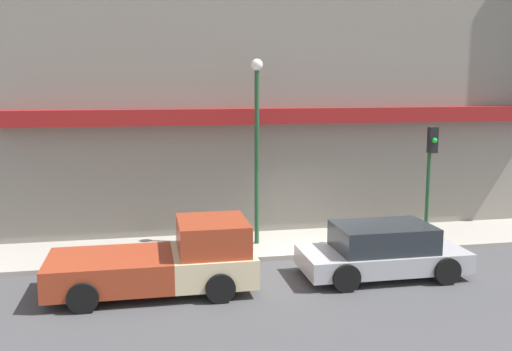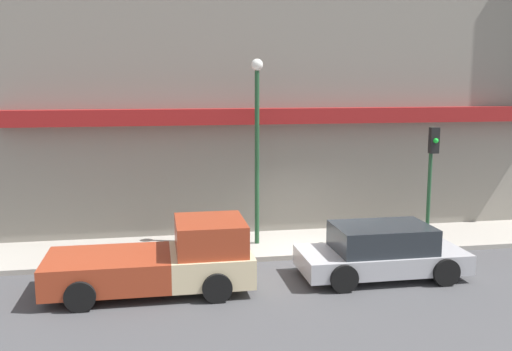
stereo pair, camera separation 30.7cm
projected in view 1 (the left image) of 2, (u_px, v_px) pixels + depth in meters
The scene contains 8 objects.
ground_plane at pixel (312, 259), 16.74m from camera, with size 80.00×80.00×0.00m, color #424244.
sidewalk at pixel (300, 243), 18.10m from camera, with size 36.00×2.85×0.15m.
building at pixel (280, 66), 20.02m from camera, with size 19.80×3.80×11.80m.
pickup_truck at pixel (167, 261), 14.07m from camera, with size 5.00×2.31×1.74m.
parked_car at pixel (383, 251), 15.16m from camera, with size 4.36×2.11×1.41m.
fire_hydrant at pixel (237, 240), 17.05m from camera, with size 0.19×0.19×0.61m.
street_lamp at pixel (257, 130), 17.28m from camera, with size 0.36×0.36×5.67m.
traffic_light at pixel (430, 163), 17.80m from camera, with size 0.28×0.42×3.62m.
Camera 1 is at (-4.73, -15.51, 5.11)m, focal length 40.00 mm.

